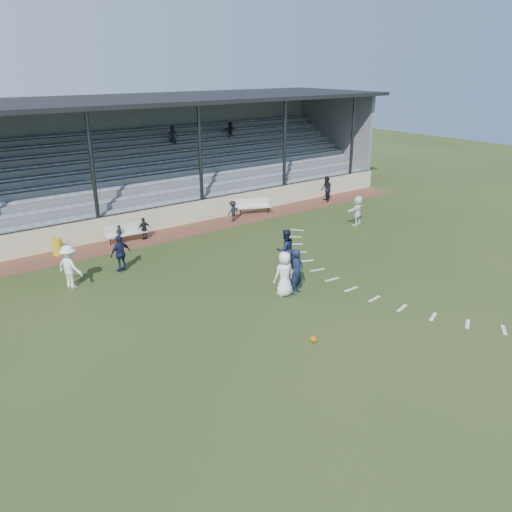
# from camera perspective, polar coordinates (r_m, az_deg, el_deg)

# --- Properties ---
(ground) EXTENTS (90.00, 90.00, 0.00)m
(ground) POSITION_cam_1_polar(r_m,az_deg,el_deg) (18.37, 4.68, -6.04)
(ground) COLOR #2E3E19
(ground) RESTS_ON ground
(cinder_track) EXTENTS (34.00, 2.00, 0.02)m
(cinder_track) POSITION_cam_1_polar(r_m,az_deg,el_deg) (26.52, -10.38, 2.39)
(cinder_track) COLOR brown
(cinder_track) RESTS_ON ground
(retaining_wall) EXTENTS (34.00, 0.18, 1.20)m
(retaining_wall) POSITION_cam_1_polar(r_m,az_deg,el_deg) (27.25, -11.46, 4.12)
(retaining_wall) COLOR beige
(retaining_wall) RESTS_ON ground
(bench_left) EXTENTS (2.03, 0.62, 0.95)m
(bench_left) POSITION_cam_1_polar(r_m,az_deg,el_deg) (25.72, -14.67, 2.79)
(bench_left) COLOR silver
(bench_left) RESTS_ON cinder_track
(bench_right) EXTENTS (2.00, 1.21, 0.95)m
(bench_right) POSITION_cam_1_polar(r_m,az_deg,el_deg) (29.67, -0.32, 5.90)
(bench_right) COLOR silver
(bench_right) RESTS_ON cinder_track
(trash_bin) EXTENTS (0.47, 0.47, 0.76)m
(trash_bin) POSITION_cam_1_polar(r_m,az_deg,el_deg) (25.02, -21.73, 0.99)
(trash_bin) COLOR gold
(trash_bin) RESTS_ON cinder_track
(football) EXTENTS (0.22, 0.22, 0.22)m
(football) POSITION_cam_1_polar(r_m,az_deg,el_deg) (16.32, 6.58, -9.42)
(football) COLOR #DF540D
(football) RESTS_ON ground
(player_white_lead) EXTENTS (0.91, 0.63, 1.78)m
(player_white_lead) POSITION_cam_1_polar(r_m,az_deg,el_deg) (19.02, 3.26, -2.06)
(player_white_lead) COLOR white
(player_white_lead) RESTS_ON ground
(player_navy_lead) EXTENTS (0.77, 0.64, 1.81)m
(player_navy_lead) POSITION_cam_1_polar(r_m,az_deg,el_deg) (19.22, 4.71, -1.79)
(player_navy_lead) COLOR #151B3B
(player_navy_lead) RESTS_ON ground
(player_navy_mid) EXTENTS (0.93, 0.76, 1.80)m
(player_navy_mid) POSITION_cam_1_polar(r_m,az_deg,el_deg) (21.52, 3.37, 0.77)
(player_navy_mid) COLOR #151B3B
(player_navy_mid) RESTS_ON ground
(player_white_wing) EXTENTS (1.10, 1.32, 1.78)m
(player_white_wing) POSITION_cam_1_polar(r_m,az_deg,el_deg) (21.01, -20.51, -1.14)
(player_white_wing) COLOR white
(player_white_wing) RESTS_ON ground
(player_navy_wing) EXTENTS (1.01, 0.57, 1.63)m
(player_navy_wing) POSITION_cam_1_polar(r_m,az_deg,el_deg) (22.02, -15.21, 0.28)
(player_navy_wing) COLOR #151B3B
(player_navy_wing) RESTS_ON ground
(player_white_back) EXTENTS (1.61, 0.86, 1.66)m
(player_white_back) POSITION_cam_1_polar(r_m,az_deg,el_deg) (28.14, 11.52, 5.14)
(player_white_back) COLOR white
(player_white_back) RESTS_ON ground
(official) EXTENTS (0.91, 0.99, 1.65)m
(official) POSITION_cam_1_polar(r_m,az_deg,el_deg) (32.72, 8.04, 7.60)
(official) COLOR black
(official) RESTS_ON cinder_track
(sub_left_near) EXTENTS (0.42, 0.35, 0.99)m
(sub_left_near) POSITION_cam_1_polar(r_m,az_deg,el_deg) (25.46, -15.37, 2.38)
(sub_left_near) COLOR black
(sub_left_near) RESTS_ON cinder_track
(sub_left_far) EXTENTS (0.68, 0.32, 1.14)m
(sub_left_far) POSITION_cam_1_polar(r_m,az_deg,el_deg) (25.84, -12.66, 3.06)
(sub_left_far) COLOR black
(sub_left_far) RESTS_ON cinder_track
(sub_right) EXTENTS (0.83, 0.58, 1.18)m
(sub_right) POSITION_cam_1_polar(r_m,az_deg,el_deg) (28.27, -2.66, 5.16)
(sub_right) COLOR black
(sub_right) RESTS_ON cinder_track
(grandstand) EXTENTS (34.60, 9.00, 6.61)m
(grandstand) POSITION_cam_1_polar(r_m,az_deg,el_deg) (31.09, -15.50, 8.91)
(grandstand) COLOR slate
(grandstand) RESTS_ON ground
(penalty_arc) EXTENTS (3.89, 14.63, 0.01)m
(penalty_arc) POSITION_cam_1_polar(r_m,az_deg,el_deg) (21.08, 13.17, -2.84)
(penalty_arc) COLOR silver
(penalty_arc) RESTS_ON ground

